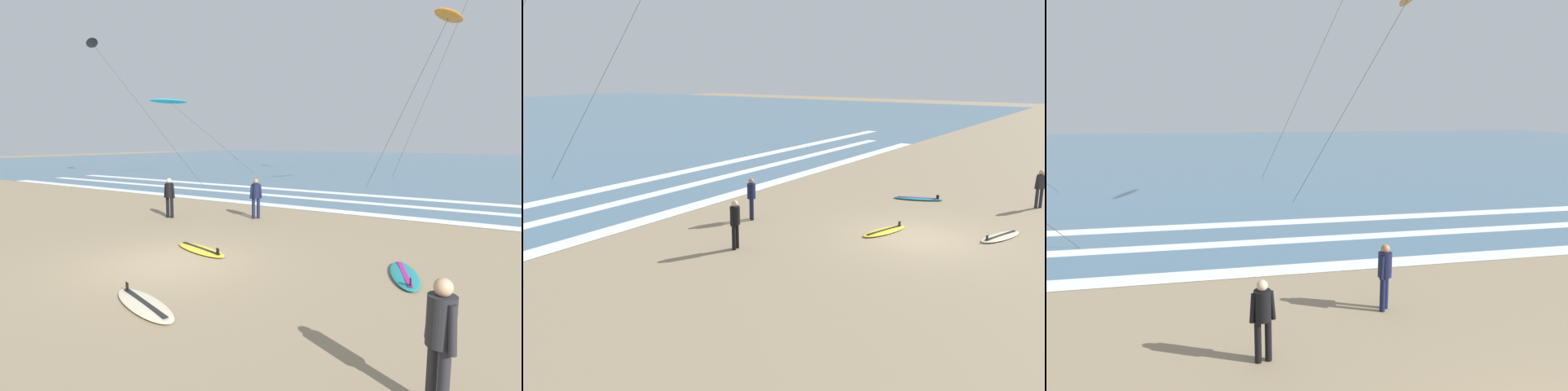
{
  "view_description": "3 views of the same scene",
  "coord_description": "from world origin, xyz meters",
  "views": [
    {
      "loc": [
        7.35,
        -7.26,
        3.09
      ],
      "look_at": [
        -1.17,
        6.23,
        0.93
      ],
      "focal_mm": 28.03,
      "sensor_mm": 36.0,
      "label": 1
    },
    {
      "loc": [
        -17.02,
        -6.12,
        5.64
      ],
      "look_at": [
        -1.14,
        4.77,
        1.08
      ],
      "focal_mm": 37.13,
      "sensor_mm": 36.0,
      "label": 2
    },
    {
      "loc": [
        -5.19,
        -3.54,
        4.61
      ],
      "look_at": [
        -2.9,
        7.47,
        2.56
      ],
      "focal_mm": 31.91,
      "sensor_mm": 36.0,
      "label": 3
    }
  ],
  "objects": [
    {
      "name": "wave_foam_shoreline",
      "position": [
        -1.54,
        9.34,
        0.01
      ],
      "size": [
        47.26,
        0.88,
        0.01
      ],
      "primitive_type": "cube",
      "color": "white",
      "rests_on": "ocean_surface"
    },
    {
      "name": "surfer_foreground_main",
      "position": [
        -4.37,
        4.43,
        0.96
      ],
      "size": [
        0.52,
        0.32,
        1.6
      ],
      "color": "black",
      "rests_on": "ground"
    },
    {
      "name": "ocean_surface",
      "position": [
        0.0,
        53.94,
        0.01
      ],
      "size": [
        140.0,
        90.0,
        0.01
      ],
      "primitive_type": "cube",
      "color": "slate",
      "rests_on": "ground"
    },
    {
      "name": "wave_foam_outer_break",
      "position": [
        1.76,
        15.2,
        0.01
      ],
      "size": [
        53.39,
        0.89,
        0.01
      ],
      "primitive_type": "cube",
      "color": "white",
      "rests_on": "ocean_surface"
    },
    {
      "name": "wave_foam_mid_break",
      "position": [
        -1.27,
        12.39,
        0.01
      ],
      "size": [
        47.49,
        0.74,
        0.01
      ],
      "primitive_type": "cube",
      "color": "white",
      "rests_on": "ocean_surface"
    },
    {
      "name": "surfer_mid_group",
      "position": [
        -1.34,
        6.13,
        0.96
      ],
      "size": [
        0.4,
        0.44,
        1.6
      ],
      "color": "#141938",
      "rests_on": "ground"
    }
  ]
}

